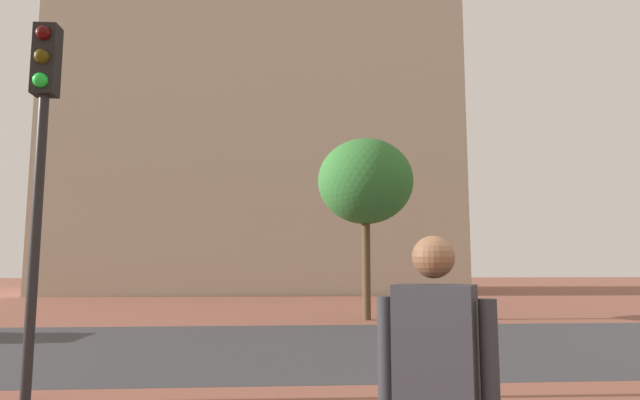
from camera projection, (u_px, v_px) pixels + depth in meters
name	position (u px, v px, depth m)	size (l,w,h in m)	color
ground_plane	(328.00, 339.00, 11.67)	(120.00, 120.00, 0.00)	brown
street_asphalt_strip	(332.00, 345.00, 10.80)	(120.00, 7.28, 0.00)	#38383D
landmark_building	(258.00, 125.00, 34.95)	(23.35, 12.19, 35.11)	#B2A893
person_skater	(437.00, 389.00, 2.72)	(0.55, 0.41, 1.73)	slate
traffic_light_pole	(41.00, 132.00, 6.62)	(0.28, 0.34, 4.56)	black
tree_curb_far	(365.00, 182.00, 16.29)	(2.86, 2.86, 5.38)	#4C3823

